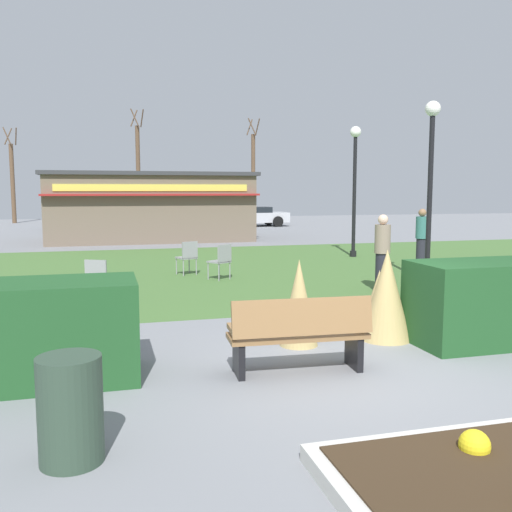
{
  "coord_description": "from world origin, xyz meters",
  "views": [
    {
      "loc": [
        -2.92,
        -6.06,
        2.21
      ],
      "look_at": [
        -0.28,
        3.69,
        1.02
      ],
      "focal_mm": 39.22,
      "sensor_mm": 36.0,
      "label": 1
    }
  ],
  "objects_px": {
    "parked_car_west_slot": "(89,218)",
    "tree_center_bg": "(138,173)",
    "person_strolling": "(422,238)",
    "cafe_chair_center": "(221,259)",
    "cafe_chair_west": "(188,255)",
    "cafe_chair_east": "(99,278)",
    "park_bench": "(299,334)",
    "parked_car_east_slot": "(253,216)",
    "tree_right_bg": "(13,181)",
    "parked_car_center_slot": "(180,217)",
    "tree_left_bg": "(253,176)",
    "lamppost_mid": "(431,170)",
    "trash_bin": "(70,409)",
    "food_kiosk": "(150,206)",
    "lamppost_far": "(355,176)",
    "person_standing": "(382,253)"
  },
  "relations": [
    {
      "from": "cafe_chair_west",
      "to": "cafe_chair_east",
      "type": "distance_m",
      "value": 4.01
    },
    {
      "from": "person_strolling",
      "to": "tree_center_bg",
      "type": "distance_m",
      "value": 24.98
    },
    {
      "from": "cafe_chair_center",
      "to": "person_strolling",
      "type": "relative_size",
      "value": 0.53
    },
    {
      "from": "lamppost_far",
      "to": "food_kiosk",
      "type": "bearing_deg",
      "value": 125.22
    },
    {
      "from": "cafe_chair_east",
      "to": "lamppost_far",
      "type": "bearing_deg",
      "value": 36.34
    },
    {
      "from": "food_kiosk",
      "to": "parked_car_center_slot",
      "type": "height_order",
      "value": "food_kiosk"
    },
    {
      "from": "cafe_chair_east",
      "to": "person_strolling",
      "type": "height_order",
      "value": "person_strolling"
    },
    {
      "from": "tree_center_bg",
      "to": "cafe_chair_west",
      "type": "bearing_deg",
      "value": -90.41
    },
    {
      "from": "person_strolling",
      "to": "tree_left_bg",
      "type": "xyz_separation_m",
      "value": [
        1.36,
        23.72,
        2.32
      ]
    },
    {
      "from": "parked_car_center_slot",
      "to": "tree_left_bg",
      "type": "xyz_separation_m",
      "value": [
        5.71,
        4.4,
        2.54
      ]
    },
    {
      "from": "parked_car_west_slot",
      "to": "tree_center_bg",
      "type": "xyz_separation_m",
      "value": [
        3.08,
        4.68,
        2.72
      ]
    },
    {
      "from": "parked_car_center_slot",
      "to": "tree_right_bg",
      "type": "height_order",
      "value": "tree_right_bg"
    },
    {
      "from": "lamppost_far",
      "to": "parked_car_center_slot",
      "type": "relative_size",
      "value": 1.01
    },
    {
      "from": "food_kiosk",
      "to": "cafe_chair_west",
      "type": "bearing_deg",
      "value": -89.48
    },
    {
      "from": "lamppost_mid",
      "to": "parked_car_west_slot",
      "type": "relative_size",
      "value": 1.01
    },
    {
      "from": "person_strolling",
      "to": "person_standing",
      "type": "height_order",
      "value": "same"
    },
    {
      "from": "tree_right_bg",
      "to": "tree_center_bg",
      "type": "height_order",
      "value": "tree_center_bg"
    },
    {
      "from": "lamppost_mid",
      "to": "parked_car_east_slot",
      "type": "bearing_deg",
      "value": 86.46
    },
    {
      "from": "park_bench",
      "to": "cafe_chair_east",
      "type": "relative_size",
      "value": 1.94
    },
    {
      "from": "cafe_chair_center",
      "to": "parked_car_west_slot",
      "type": "xyz_separation_m",
      "value": [
        -3.6,
        19.93,
        0.12
      ]
    },
    {
      "from": "trash_bin",
      "to": "person_strolling",
      "type": "xyz_separation_m",
      "value": [
        8.97,
        9.41,
        0.42
      ]
    },
    {
      "from": "food_kiosk",
      "to": "cafe_chair_center",
      "type": "bearing_deg",
      "value": -86.31
    },
    {
      "from": "park_bench",
      "to": "tree_center_bg",
      "type": "relative_size",
      "value": 0.23
    },
    {
      "from": "person_standing",
      "to": "tree_left_bg",
      "type": "height_order",
      "value": "tree_left_bg"
    },
    {
      "from": "cafe_chair_west",
      "to": "tree_left_bg",
      "type": "height_order",
      "value": "tree_left_bg"
    },
    {
      "from": "tree_left_bg",
      "to": "food_kiosk",
      "type": "bearing_deg",
      "value": -123.52
    },
    {
      "from": "lamppost_mid",
      "to": "parked_car_east_slot",
      "type": "xyz_separation_m",
      "value": [
        1.33,
        21.53,
        -2.04
      ]
    },
    {
      "from": "park_bench",
      "to": "parked_car_west_slot",
      "type": "xyz_separation_m",
      "value": [
        -3.07,
        27.13,
        0.16
      ]
    },
    {
      "from": "cafe_chair_center",
      "to": "parked_car_west_slot",
      "type": "relative_size",
      "value": 0.21
    },
    {
      "from": "cafe_chair_center",
      "to": "tree_right_bg",
      "type": "distance_m",
      "value": 28.82
    },
    {
      "from": "trash_bin",
      "to": "person_standing",
      "type": "relative_size",
      "value": 0.52
    },
    {
      "from": "cafe_chair_east",
      "to": "cafe_chair_center",
      "type": "bearing_deg",
      "value": 38.87
    },
    {
      "from": "tree_left_bg",
      "to": "cafe_chair_east",
      "type": "bearing_deg",
      "value": -110.87
    },
    {
      "from": "food_kiosk",
      "to": "tree_center_bg",
      "type": "height_order",
      "value": "tree_center_bg"
    },
    {
      "from": "food_kiosk",
      "to": "parked_car_center_slot",
      "type": "xyz_separation_m",
      "value": [
        2.35,
        7.76,
        -0.85
      ]
    },
    {
      "from": "person_strolling",
      "to": "lamppost_far",
      "type": "bearing_deg",
      "value": -129.91
    },
    {
      "from": "trash_bin",
      "to": "person_strolling",
      "type": "bearing_deg",
      "value": 46.37
    },
    {
      "from": "park_bench",
      "to": "cafe_chair_center",
      "type": "distance_m",
      "value": 7.21
    },
    {
      "from": "parked_car_west_slot",
      "to": "tree_center_bg",
      "type": "height_order",
      "value": "tree_center_bg"
    },
    {
      "from": "parked_car_center_slot",
      "to": "lamppost_far",
      "type": "bearing_deg",
      "value": -77.31
    },
    {
      "from": "trash_bin",
      "to": "food_kiosk",
      "type": "bearing_deg",
      "value": 83.8
    },
    {
      "from": "person_standing",
      "to": "lamppost_mid",
      "type": "bearing_deg",
      "value": 76.59
    },
    {
      "from": "parked_car_west_slot",
      "to": "parked_car_east_slot",
      "type": "height_order",
      "value": "same"
    },
    {
      "from": "park_bench",
      "to": "lamppost_mid",
      "type": "distance_m",
      "value": 7.98
    },
    {
      "from": "food_kiosk",
      "to": "parked_car_east_slot",
      "type": "height_order",
      "value": "food_kiosk"
    },
    {
      "from": "food_kiosk",
      "to": "person_strolling",
      "type": "distance_m",
      "value": 13.38
    },
    {
      "from": "person_strolling",
      "to": "tree_right_bg",
      "type": "bearing_deg",
      "value": -113.95
    },
    {
      "from": "parked_car_east_slot",
      "to": "parked_car_center_slot",
      "type": "bearing_deg",
      "value": 179.97
    },
    {
      "from": "parked_car_west_slot",
      "to": "tree_center_bg",
      "type": "relative_size",
      "value": 0.57
    },
    {
      "from": "person_strolling",
      "to": "parked_car_east_slot",
      "type": "xyz_separation_m",
      "value": [
        0.15,
        19.33,
        -0.22
      ]
    }
  ]
}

